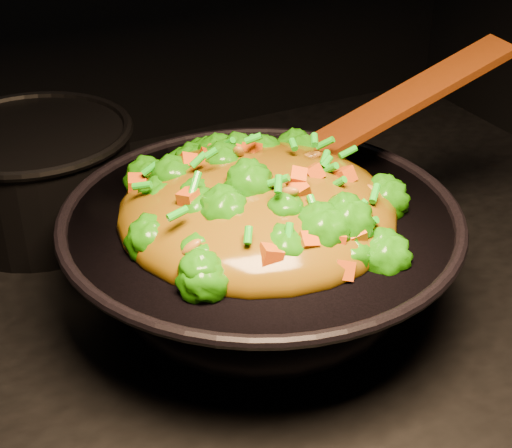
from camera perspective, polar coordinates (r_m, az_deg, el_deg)
wok at (r=0.78m, az=0.34°, el=-2.72°), size 0.47×0.47×0.11m
stir_fry at (r=0.73m, az=0.09°, el=3.64°), size 0.27×0.27×0.09m
spatula at (r=0.84m, az=8.72°, el=7.76°), size 0.30×0.08×0.13m
back_pot at (r=0.95m, az=-15.55°, el=3.36°), size 0.28×0.28×0.12m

